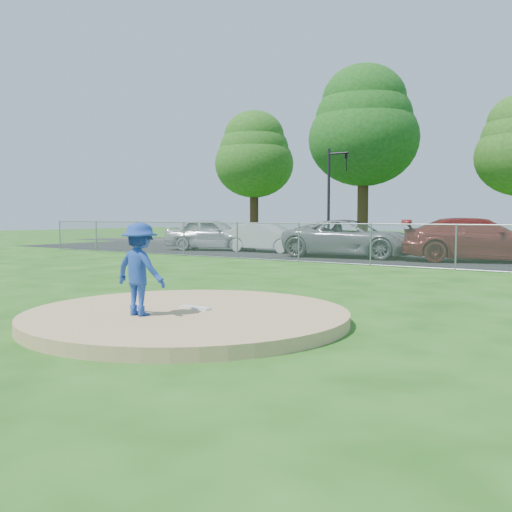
{
  "coord_description": "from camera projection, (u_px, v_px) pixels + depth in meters",
  "views": [
    {
      "loc": [
        6.37,
        -7.06,
        1.77
      ],
      "look_at": [
        0.0,
        2.0,
        1.0
      ],
      "focal_mm": 40.0,
      "sensor_mm": 36.0,
      "label": 1
    }
  ],
  "objects": [
    {
      "name": "ground",
      "position": [
        404.0,
        273.0,
        17.7
      ],
      "size": [
        120.0,
        120.0,
        0.0
      ],
      "primitive_type": "plane",
      "color": "#184C10",
      "rests_on": "ground"
    },
    {
      "name": "pitchers_mound",
      "position": [
        187.0,
        316.0,
        9.53
      ],
      "size": [
        5.4,
        5.4,
        0.2
      ],
      "primitive_type": "cylinder",
      "color": "tan",
      "rests_on": "ground"
    },
    {
      "name": "pitching_rubber",
      "position": [
        195.0,
        308.0,
        9.69
      ],
      "size": [
        0.6,
        0.15,
        0.04
      ],
      "primitive_type": "cube",
      "color": "white",
      "rests_on": "pitchers_mound"
    },
    {
      "name": "chain_link_fence",
      "position": [
        426.0,
        247.0,
        19.28
      ],
      "size": [
        40.0,
        0.06,
        1.5
      ],
      "primitive_type": "cube",
      "color": "gray",
      "rests_on": "ground"
    },
    {
      "name": "parking_lot",
      "position": [
        462.0,
        260.0,
        23.0
      ],
      "size": [
        50.0,
        8.0,
        0.01
      ],
      "primitive_type": "cube",
      "color": "black",
      "rests_on": "ground"
    },
    {
      "name": "street",
      "position": [
        503.0,
        251.0,
        29.12
      ],
      "size": [
        60.0,
        7.0,
        0.01
      ],
      "primitive_type": "cube",
      "color": "black",
      "rests_on": "ground"
    },
    {
      "name": "tree_far_left",
      "position": [
        254.0,
        154.0,
        48.6
      ],
      "size": [
        6.72,
        6.72,
        10.74
      ],
      "color": "#331E12",
      "rests_on": "ground"
    },
    {
      "name": "tree_left",
      "position": [
        364.0,
        125.0,
        40.57
      ],
      "size": [
        7.84,
        7.84,
        12.53
      ],
      "color": "#322312",
      "rests_on": "ground"
    },
    {
      "name": "traffic_signal_left",
      "position": [
        332.0,
        188.0,
        32.28
      ],
      "size": [
        1.28,
        0.2,
        5.6
      ],
      "color": "black",
      "rests_on": "ground"
    },
    {
      "name": "pitcher",
      "position": [
        140.0,
        269.0,
        9.03
      ],
      "size": [
        0.97,
        0.58,
        1.47
      ],
      "primitive_type": "imported",
      "rotation": [
        0.0,
        0.0,
        3.18
      ],
      "color": "#1B3C96",
      "rests_on": "pitchers_mound"
    },
    {
      "name": "traffic_cone",
      "position": [
        293.0,
        247.0,
        26.72
      ],
      "size": [
        0.35,
        0.35,
        0.68
      ],
      "primitive_type": "cone",
      "color": "orange",
      "rests_on": "parking_lot"
    },
    {
      "name": "parked_car_silver",
      "position": [
        213.0,
        234.0,
        29.64
      ],
      "size": [
        5.26,
        3.49,
        1.67
      ],
      "primitive_type": "imported",
      "rotation": [
        0.0,
        0.0,
        1.91
      ],
      "color": "#B7B8BC",
      "rests_on": "parking_lot"
    },
    {
      "name": "parked_car_white",
      "position": [
        266.0,
        237.0,
        28.15
      ],
      "size": [
        4.41,
        1.65,
        1.44
      ],
      "primitive_type": "imported",
      "rotation": [
        0.0,
        0.0,
        1.6
      ],
      "color": "silver",
      "rests_on": "parking_lot"
    },
    {
      "name": "parked_car_gray",
      "position": [
        351.0,
        238.0,
        24.57
      ],
      "size": [
        6.09,
        3.38,
        1.61
      ],
      "primitive_type": "imported",
      "rotation": [
        0.0,
        0.0,
        1.7
      ],
      "color": "slate",
      "rests_on": "parking_lot"
    },
    {
      "name": "parked_car_darkred",
      "position": [
        479.0,
        240.0,
        22.1
      ],
      "size": [
        6.35,
        4.34,
        1.71
      ],
      "primitive_type": "imported",
      "rotation": [
        0.0,
        0.0,
        1.94
      ],
      "color": "maroon",
      "rests_on": "parking_lot"
    }
  ]
}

